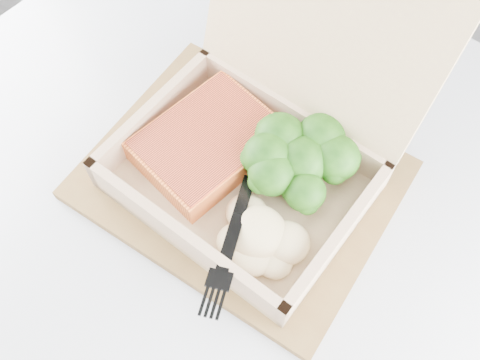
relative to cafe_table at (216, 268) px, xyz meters
The scene contains 8 objects.
cafe_table is the anchor object (origin of this frame).
serving_tray 0.20m from the cafe_table, 75.02° to the left, with size 0.31×0.25×0.01m, color brown.
takeout_container 0.27m from the cafe_table, 74.23° to the left, with size 0.27×0.28×0.22m.
salmon_fillet 0.23m from the cafe_table, 121.48° to the left, with size 0.11×0.14×0.03m, color orange.
broccoli_pile 0.25m from the cafe_table, 48.08° to the left, with size 0.12×0.12×0.04m, color #2E6C18, non-canonical shape.
mashed_potatoes 0.23m from the cafe_table, ahead, with size 0.09×0.08×0.03m, color beige.
plastic_fork 0.24m from the cafe_table, ahead, with size 0.06×0.16×0.02m.
receipt 0.30m from the cafe_table, 71.64° to the left, with size 0.08×0.15×0.00m, color silver.
Camera 1 is at (-0.32, -0.41, 1.24)m, focal length 40.00 mm.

